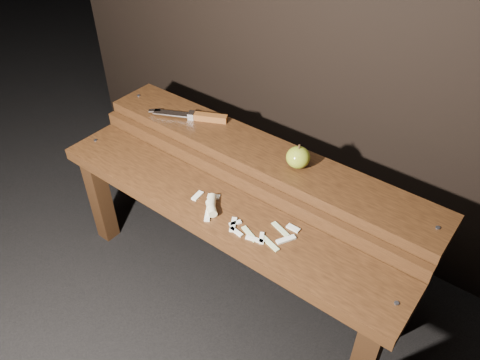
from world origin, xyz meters
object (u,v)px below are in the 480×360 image
Objects in this scene: bench_front_tier at (216,224)px; bench_rear_tier at (260,172)px; knife at (200,117)px; apple at (298,157)px.

bench_front_tier is 1.00× the size of bench_rear_tier.
bench_rear_tier is at bearing -4.80° from knife.
knife is at bearing 175.20° from bench_rear_tier.
bench_front_tier is 0.32m from apple.
bench_rear_tier is 15.51× the size of apple.
bench_rear_tier is 0.29m from knife.
apple is at bearing -2.61° from knife.
knife reaches higher than bench_rear_tier.
knife is (-0.27, 0.02, 0.10)m from bench_rear_tier.
apple reaches higher than bench_rear_tier.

